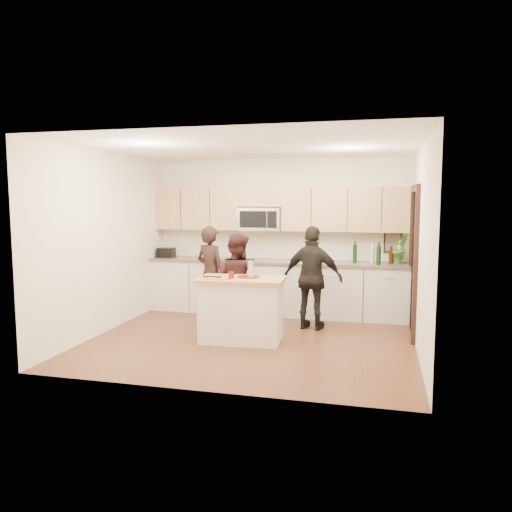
% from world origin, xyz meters
% --- Properties ---
extents(floor, '(4.50, 4.50, 0.00)m').
position_xyz_m(floor, '(0.00, 0.00, 0.00)').
color(floor, brown).
rests_on(floor, ground).
extents(room_shell, '(4.52, 4.02, 2.71)m').
position_xyz_m(room_shell, '(0.00, 0.00, 1.73)').
color(room_shell, silver).
rests_on(room_shell, ground).
extents(back_cabinetry, '(4.50, 0.66, 0.94)m').
position_xyz_m(back_cabinetry, '(0.00, 1.69, 0.47)').
color(back_cabinetry, silver).
rests_on(back_cabinetry, ground).
extents(upper_cabinetry, '(4.50, 0.33, 0.75)m').
position_xyz_m(upper_cabinetry, '(0.03, 1.83, 1.84)').
color(upper_cabinetry, tan).
rests_on(upper_cabinetry, ground).
extents(microwave, '(0.76, 0.41, 0.40)m').
position_xyz_m(microwave, '(-0.31, 1.80, 1.65)').
color(microwave, silver).
rests_on(microwave, ground).
extents(doorway, '(0.06, 1.25, 2.20)m').
position_xyz_m(doorway, '(2.23, 0.90, 1.16)').
color(doorway, black).
rests_on(doorway, ground).
extents(framed_picture, '(0.30, 0.03, 0.38)m').
position_xyz_m(framed_picture, '(1.95, 1.98, 1.28)').
color(framed_picture, black).
rests_on(framed_picture, ground).
extents(dish_towel, '(0.34, 0.60, 0.48)m').
position_xyz_m(dish_towel, '(-0.95, 1.50, 0.80)').
color(dish_towel, white).
rests_on(dish_towel, ground).
extents(island, '(1.24, 0.77, 0.90)m').
position_xyz_m(island, '(-0.13, -0.09, 0.45)').
color(island, silver).
rests_on(island, ground).
extents(red_plate, '(0.31, 0.31, 0.02)m').
position_xyz_m(red_plate, '(-0.04, -0.01, 0.91)').
color(red_plate, maroon).
rests_on(red_plate, island).
extents(box_grater, '(0.09, 0.06, 0.25)m').
position_xyz_m(box_grater, '(0.01, -0.05, 1.04)').
color(box_grater, silver).
rests_on(box_grater, red_plate).
extents(drink_glass, '(0.08, 0.08, 0.10)m').
position_xyz_m(drink_glass, '(-0.24, -0.19, 0.95)').
color(drink_glass, maroon).
rests_on(drink_glass, island).
extents(cutting_board, '(0.27, 0.21, 0.02)m').
position_xyz_m(cutting_board, '(-0.40, -0.28, 0.91)').
color(cutting_board, '#B9834D').
rests_on(cutting_board, island).
extents(tongs, '(0.26, 0.04, 0.02)m').
position_xyz_m(tongs, '(-0.49, -0.27, 0.93)').
color(tongs, black).
rests_on(tongs, cutting_board).
extents(knife, '(0.18, 0.03, 0.01)m').
position_xyz_m(knife, '(-0.53, -0.30, 0.92)').
color(knife, silver).
rests_on(knife, cutting_board).
extents(toaster, '(0.30, 0.21, 0.18)m').
position_xyz_m(toaster, '(-2.05, 1.67, 1.03)').
color(toaster, black).
rests_on(toaster, back_cabinetry).
extents(bottle_cluster, '(0.79, 0.37, 0.37)m').
position_xyz_m(bottle_cluster, '(1.76, 1.68, 1.11)').
color(bottle_cluster, black).
rests_on(bottle_cluster, back_cabinetry).
extents(orchid, '(0.36, 0.34, 0.51)m').
position_xyz_m(orchid, '(2.06, 1.72, 1.20)').
color(orchid, '#457F32').
rests_on(orchid, back_cabinetry).
extents(woman_left, '(0.67, 0.56, 1.56)m').
position_xyz_m(woman_left, '(-0.97, 1.03, 0.78)').
color(woman_left, black).
rests_on(woman_left, ground).
extents(woman_center, '(0.88, 0.79, 1.48)m').
position_xyz_m(woman_center, '(-0.35, 0.46, 0.74)').
color(woman_center, black).
rests_on(woman_center, ground).
extents(woman_right, '(0.99, 0.56, 1.59)m').
position_xyz_m(woman_right, '(0.75, 0.80, 0.80)').
color(woman_right, black).
rests_on(woman_right, ground).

